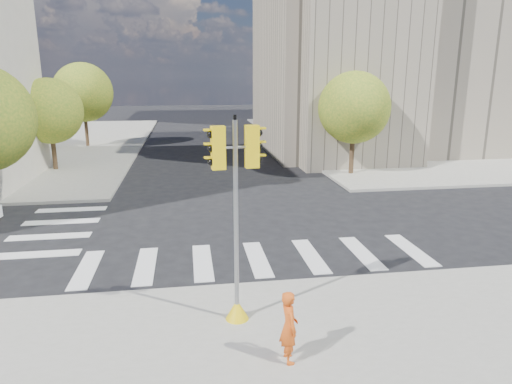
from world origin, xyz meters
TOP-DOWN VIEW (x-y plane):
  - ground at (0.00, 0.00)m, footprint 160.00×160.00m
  - sidewalk_far_right at (20.00, 26.00)m, footprint 28.00×40.00m
  - civic_building at (15.59, 19.12)m, footprint 26.00×16.00m
  - office_tower at (22.00, 42.00)m, footprint 20.00×18.00m
  - tree_lw_mid at (-10.50, 14.00)m, footprint 4.00×4.00m
  - tree_lw_far at (-10.50, 24.00)m, footprint 4.80×4.80m
  - tree_re_near at (7.50, 10.00)m, footprint 4.20×4.20m
  - tree_re_mid at (7.50, 22.00)m, footprint 4.60×4.60m
  - tree_re_far at (7.50, 34.00)m, footprint 4.00×4.00m
  - lamp_near at (8.00, 14.00)m, footprint 0.35×0.18m
  - lamp_far at (8.00, 28.00)m, footprint 0.35×0.18m
  - traffic_signal at (-1.21, -5.94)m, footprint 1.08×0.56m
  - photographer at (-0.35, -7.76)m, footprint 0.41×0.59m

SIDE VIEW (x-z plane):
  - ground at x=0.00m, z-range 0.00..0.00m
  - sidewalk_far_right at x=20.00m, z-range 0.00..0.15m
  - photographer at x=-0.35m, z-range 0.15..1.70m
  - traffic_signal at x=-1.21m, z-range -0.21..4.69m
  - tree_lw_mid at x=-10.50m, z-range 0.88..6.65m
  - tree_re_far at x=7.50m, z-range 0.93..6.80m
  - tree_re_near at x=7.50m, z-range 0.97..7.13m
  - tree_re_mid at x=7.50m, z-range 1.02..7.68m
  - tree_lw_far at x=-10.50m, z-range 1.07..8.01m
  - lamp_near at x=8.00m, z-range 0.52..8.63m
  - lamp_far at x=8.00m, z-range 0.52..8.63m
  - civic_building at x=15.59m, z-range -2.43..16.96m
  - office_tower at x=22.00m, z-range 0.00..30.00m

